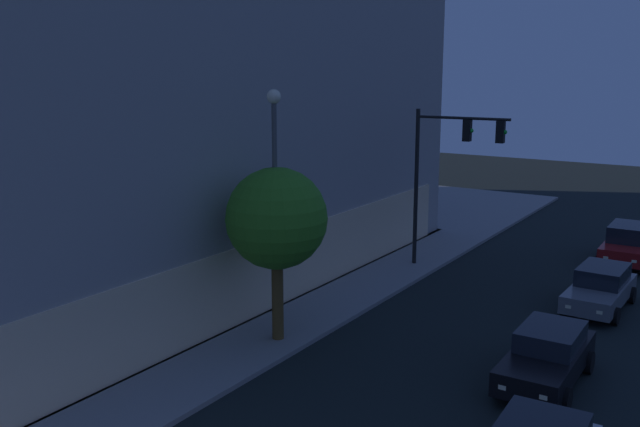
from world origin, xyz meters
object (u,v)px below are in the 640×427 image
sidewalk_tree (277,219)px  car_red (629,244)px  street_lamp_sidewalk (275,186)px  car_grey (600,288)px  modern_building (2,98)px  car_black (547,356)px  traffic_light_far_corner (449,157)px

sidewalk_tree → car_red: size_ratio=1.28×
street_lamp_sidewalk → car_grey: (9.02, -8.09, -4.34)m
modern_building → street_lamp_sidewalk: 18.12m
modern_building → car_black: bearing=-92.2°
street_lamp_sidewalk → traffic_light_far_corner: bearing=-7.4°
sidewalk_tree → car_red: 18.25m
street_lamp_sidewalk → car_grey: size_ratio=1.76×
street_lamp_sidewalk → sidewalk_tree: (-0.07, -0.10, -1.04)m
modern_building → car_grey: bearing=-76.1°
modern_building → car_red: modern_building is taller
sidewalk_tree → car_grey: sidewalk_tree is taller
street_lamp_sidewalk → car_black: (1.63, -8.18, -4.31)m
car_black → car_red: car_red is taller
sidewalk_tree → car_red: sidewalk_tree is taller
street_lamp_sidewalk → sidewalk_tree: bearing=-126.4°
modern_building → traffic_light_far_corner: bearing=-67.7°
modern_building → sidewalk_tree: (-2.71, -17.89, -3.21)m
traffic_light_far_corner → sidewalk_tree: bearing=173.1°
modern_building → car_red: size_ratio=7.48×
traffic_light_far_corner → car_black: traffic_light_far_corner is taller
traffic_light_far_corner → car_black: 11.93m
street_lamp_sidewalk → car_grey: 12.87m
car_grey → modern_building: bearing=103.9°
traffic_light_far_corner → car_grey: traffic_light_far_corner is taller
traffic_light_far_corner → car_red: size_ratio=1.58×
sidewalk_tree → car_grey: size_ratio=1.24×
street_lamp_sidewalk → car_red: street_lamp_sidewalk is taller
car_black → car_grey: (7.39, 0.09, -0.02)m
car_grey → sidewalk_tree: bearing=138.7°
traffic_light_far_corner → street_lamp_sidewalk: 10.58m
car_black → modern_building: bearing=87.8°
modern_building → car_grey: 27.44m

